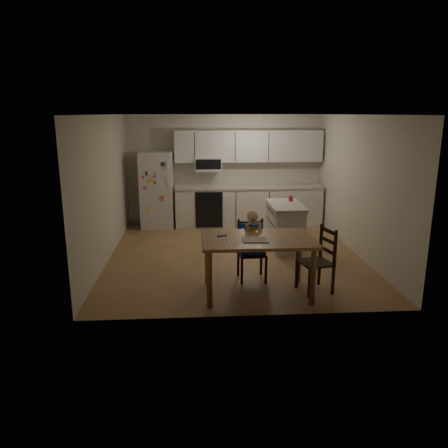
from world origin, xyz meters
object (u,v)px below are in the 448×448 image
refrigerator (157,190)px  kitchen_island (285,226)px  chair_side (321,255)px  red_cup (291,199)px  chair_booster (252,238)px  dining_table (258,246)px

refrigerator → kitchen_island: 3.14m
kitchen_island → chair_side: chair_side is taller
chair_side → red_cup: bearing=163.9°
red_cup → chair_booster: (-1.01, -1.85, -0.25)m
dining_table → chair_side: bearing=4.5°
chair_booster → chair_side: 1.10m
dining_table → chair_booster: bearing=90.2°
kitchen_island → chair_side: (0.09, -2.13, 0.11)m
refrigerator → chair_booster: refrigerator is taller
kitchen_island → chair_booster: 1.82m
red_cup → chair_booster: chair_booster is taller
refrigerator → dining_table: bearing=-66.6°
kitchen_island → red_cup: 0.56m
chair_booster → chair_side: size_ratio=1.15×
refrigerator → chair_booster: bearing=-63.0°
kitchen_island → red_cup: red_cup is taller
dining_table → chair_booster: (-0.00, 0.62, -0.07)m
kitchen_island → chair_booster: chair_booster is taller
chair_side → kitchen_island: bearing=167.7°
refrigerator → chair_side: (2.65, -3.89, -0.31)m
kitchen_island → dining_table: 2.38m
chair_booster → chair_side: chair_booster is taller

